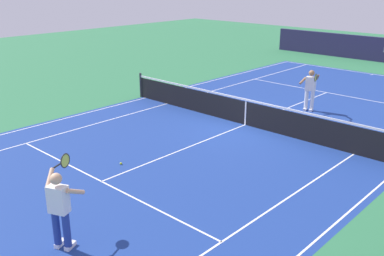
{
  "coord_description": "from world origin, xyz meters",
  "views": [
    {
      "loc": [
        12.46,
        8.91,
        5.16
      ],
      "look_at": [
        3.49,
        0.58,
        0.9
      ],
      "focal_mm": 40.99,
      "sensor_mm": 36.0,
      "label": 1
    }
  ],
  "objects_px": {
    "tennis_player_near": "(60,206)",
    "tennis_player_far": "(310,88)",
    "tennis_net": "(246,112)",
    "tennis_ball": "(121,163)"
  },
  "relations": [
    {
      "from": "tennis_player_near",
      "to": "tennis_player_far",
      "type": "bearing_deg",
      "value": -174.73
    },
    {
      "from": "tennis_net",
      "to": "tennis_ball",
      "type": "distance_m",
      "value": 5.39
    },
    {
      "from": "tennis_net",
      "to": "tennis_ball",
      "type": "xyz_separation_m",
      "value": [
        5.35,
        -0.5,
        -0.46
      ]
    },
    {
      "from": "tennis_player_near",
      "to": "tennis_ball",
      "type": "relative_size",
      "value": 25.71
    },
    {
      "from": "tennis_net",
      "to": "tennis_player_near",
      "type": "bearing_deg",
      "value": 12.32
    },
    {
      "from": "tennis_player_near",
      "to": "tennis_player_far",
      "type": "relative_size",
      "value": 1.0
    },
    {
      "from": "tennis_net",
      "to": "tennis_player_near",
      "type": "relative_size",
      "value": 6.89
    },
    {
      "from": "tennis_player_near",
      "to": "tennis_ball",
      "type": "distance_m",
      "value": 4.21
    },
    {
      "from": "tennis_net",
      "to": "tennis_ball",
      "type": "height_order",
      "value": "tennis_net"
    },
    {
      "from": "tennis_player_near",
      "to": "tennis_ball",
      "type": "xyz_separation_m",
      "value": [
        -3.34,
        -2.4,
        -0.9
      ]
    }
  ]
}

